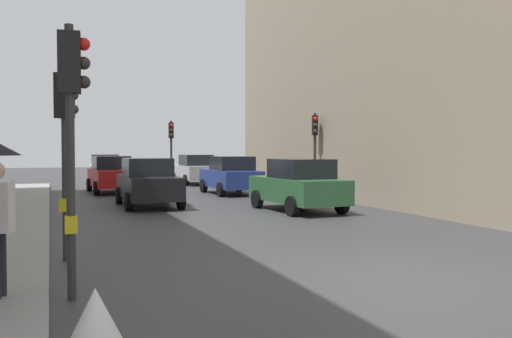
{
  "coord_description": "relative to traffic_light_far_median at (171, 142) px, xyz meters",
  "views": [
    {
      "loc": [
        -5.44,
        -7.7,
        2.09
      ],
      "look_at": [
        0.41,
        8.15,
        1.49
      ],
      "focal_mm": 39.34,
      "sensor_mm": 36.0,
      "label": 1
    }
  ],
  "objects": [
    {
      "name": "ground_plane",
      "position": [
        -0.74,
        -22.3,
        -2.5
      ],
      "size": [
        120.0,
        120.0,
        0.0
      ],
      "primitive_type": "plane",
      "color": "#38383A"
    },
    {
      "name": "traffic_light_near_left",
      "position": [
        -5.88,
        -21.9,
        0.11
      ],
      "size": [
        0.44,
        0.26,
        3.79
      ],
      "color": "#2D2D2D",
      "rests_on": "ground"
    },
    {
      "name": "car_green_estate",
      "position": [
        1.69,
        -12.79,
        -1.62
      ],
      "size": [
        2.22,
        4.3,
        1.76
      ],
      "color": "#2D6038",
      "rests_on": "ground"
    },
    {
      "name": "car_silver_hatchback",
      "position": [
        1.97,
        2.66,
        -1.62
      ],
      "size": [
        2.13,
        4.26,
        1.76
      ],
      "color": "#BCBCC1",
      "rests_on": "ground"
    },
    {
      "name": "car_dark_suv",
      "position": [
        -2.81,
        -9.48,
        -1.62
      ],
      "size": [
        2.03,
        4.2,
        1.76
      ],
      "color": "black",
      "rests_on": "ground"
    },
    {
      "name": "car_blue_van",
      "position": [
        1.72,
        -5.17,
        -1.62
      ],
      "size": [
        2.09,
        4.24,
        1.76
      ],
      "color": "navy",
      "rests_on": "ground"
    },
    {
      "name": "traffic_light_far_median",
      "position": [
        0.0,
        0.0,
        0.0
      ],
      "size": [
        0.25,
        0.43,
        3.63
      ],
      "color": "#2D2D2D",
      "rests_on": "ground"
    },
    {
      "name": "traffic_light_mid_street",
      "position": [
        4.42,
        -8.5,
        -0.0
      ],
      "size": [
        0.33,
        0.45,
        3.62
      ],
      "color": "#2D2D2D",
      "rests_on": "ground"
    },
    {
      "name": "car_red_sedan",
      "position": [
        -3.39,
        -2.38,
        -1.62
      ],
      "size": [
        2.18,
        4.28,
        1.76
      ],
      "color": "red",
      "rests_on": "ground"
    },
    {
      "name": "warning_sign_triangle",
      "position": [
        -5.75,
        -24.01,
        -2.18
      ],
      "size": [
        0.64,
        0.64,
        0.65
      ],
      "primitive_type": "cone",
      "color": "silver",
      "rests_on": "ground"
    },
    {
      "name": "car_white_compact",
      "position": [
        -2.96,
        5.71,
        -1.62
      ],
      "size": [
        2.24,
        4.31,
        1.76
      ],
      "color": "silver",
      "rests_on": "ground"
    },
    {
      "name": "building_facade_right",
      "position": [
        10.73,
        -11.76,
        3.97
      ],
      "size": [
        12.0,
        26.38,
        12.93
      ],
      "primitive_type": "cube",
      "color": "gray",
      "rests_on": "ground"
    },
    {
      "name": "traffic_light_near_right",
      "position": [
        -5.88,
        -19.01,
        -0.01
      ],
      "size": [
        0.44,
        0.37,
        3.6
      ],
      "color": "#2D2D2D",
      "rests_on": "ground"
    }
  ]
}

